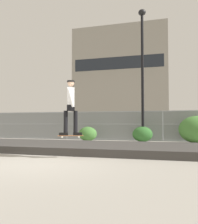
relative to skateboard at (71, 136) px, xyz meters
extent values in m
plane|color=#9E998E|center=(-0.53, -1.19, -0.71)|extent=(120.00, 120.00, 0.00)
cube|color=#3D3A38|center=(-0.53, 2.23, -0.58)|extent=(15.44, 3.63, 0.27)
cube|color=#9E5B33|center=(0.00, 0.00, 0.00)|extent=(0.81, 0.51, 0.02)
cylinder|color=silver|center=(0.20, 0.19, -0.03)|extent=(0.06, 0.05, 0.05)
cylinder|color=silver|center=(0.27, 0.02, -0.03)|extent=(0.06, 0.05, 0.05)
cylinder|color=silver|center=(-0.27, -0.02, -0.03)|extent=(0.06, 0.05, 0.05)
cylinder|color=silver|center=(-0.20, -0.19, -0.03)|extent=(0.06, 0.05, 0.05)
cube|color=#99999E|center=(0.24, 0.10, -0.01)|extent=(0.10, 0.15, 0.01)
cube|color=#99999E|center=(-0.24, -0.10, -0.01)|extent=(0.10, 0.15, 0.01)
cube|color=black|center=(0.20, 0.09, 0.06)|extent=(0.30, 0.20, 0.09)
cube|color=black|center=(-0.20, -0.09, 0.06)|extent=(0.30, 0.20, 0.09)
cylinder|color=black|center=(0.14, 0.06, 0.45)|extent=(0.13, 0.13, 0.69)
cylinder|color=black|center=(-0.14, -0.06, 0.45)|extent=(0.13, 0.13, 0.69)
cube|color=black|center=(0.00, 0.00, 0.88)|extent=(0.36, 0.41, 0.18)
cube|color=white|center=(0.00, 0.00, 1.24)|extent=(0.35, 0.44, 0.54)
cylinder|color=white|center=(-0.10, 0.22, 1.18)|extent=(0.25, 0.18, 0.58)
cylinder|color=white|center=(0.10, -0.22, 1.18)|extent=(0.25, 0.18, 0.58)
sphere|color=tan|center=(0.00, 0.00, 1.66)|extent=(0.21, 0.21, 0.21)
cylinder|color=black|center=(0.00, 0.00, 1.72)|extent=(0.24, 0.24, 0.05)
cylinder|color=gray|center=(-3.67, 8.22, 0.21)|extent=(0.06, 0.06, 1.85)
cylinder|color=gray|center=(2.61, 8.22, 0.21)|extent=(0.06, 0.06, 1.85)
cylinder|color=gray|center=(-0.53, 8.22, 1.10)|extent=(18.84, 0.04, 0.04)
cylinder|color=gray|center=(-0.53, 8.22, 0.31)|extent=(18.84, 0.04, 0.04)
cylinder|color=gray|center=(-0.53, 8.22, -0.65)|extent=(18.84, 0.04, 0.04)
cube|color=gray|center=(-0.53, 8.22, 0.21)|extent=(18.84, 0.01, 1.85)
cylinder|color=black|center=(1.52, 7.21, 3.01)|extent=(0.16, 0.16, 7.45)
ellipsoid|color=black|center=(1.52, 7.21, 6.92)|extent=(0.44, 0.44, 0.36)
cube|color=silver|center=(-2.90, 11.80, -0.04)|extent=(4.50, 2.05, 0.70)
cube|color=#23282D|center=(-3.10, 11.82, 0.63)|extent=(2.29, 1.73, 0.64)
cylinder|color=black|center=(-1.49, 12.58, -0.39)|extent=(0.65, 0.28, 0.64)
cylinder|color=black|center=(-1.58, 10.87, -0.39)|extent=(0.65, 0.28, 0.64)
cylinder|color=black|center=(-4.21, 12.74, -0.39)|extent=(0.65, 0.28, 0.64)
cylinder|color=black|center=(-4.31, 11.03, -0.39)|extent=(0.65, 0.28, 0.64)
cube|color=gray|center=(-6.88, 47.69, 9.86)|extent=(19.75, 13.34, 21.13)
cube|color=#1E232B|center=(-6.88, 41.00, 12.39)|extent=(18.17, 0.04, 2.50)
ellipsoid|color=#477F38|center=(-1.78, 7.04, -0.28)|extent=(1.13, 0.92, 0.87)
ellipsoid|color=#336B2D|center=(1.49, 7.24, -0.26)|extent=(1.16, 0.95, 0.90)
ellipsoid|color=#477F38|center=(4.44, 7.04, 0.04)|extent=(1.93, 1.58, 1.49)
camera|label=1|loc=(2.99, -7.23, 0.42)|focal=39.53mm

